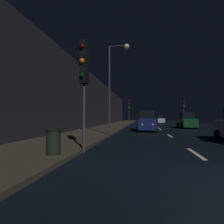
# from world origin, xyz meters

# --- Properties ---
(ground) EXTENTS (26.17, 84.00, 0.02)m
(ground) POSITION_xyz_m (0.00, 24.50, -0.01)
(ground) COLOR black
(sidewalk_left) EXTENTS (4.40, 84.00, 0.15)m
(sidewalk_left) POSITION_xyz_m (-6.89, 24.50, 0.07)
(sidewalk_left) COLOR #38332B
(sidewalk_left) RESTS_ON ground
(building_facade_left) EXTENTS (0.80, 63.00, 7.57)m
(building_facade_left) POSITION_xyz_m (-9.49, 21.00, 3.78)
(building_facade_left) COLOR black
(building_facade_left) RESTS_ON ground
(lane_centerline) EXTENTS (0.16, 37.79, 0.01)m
(lane_centerline) POSITION_xyz_m (0.00, 18.59, 0.01)
(lane_centerline) COLOR beige
(lane_centerline) RESTS_ON ground
(traffic_light_far_left) EXTENTS (0.38, 0.49, 4.76)m
(traffic_light_far_left) POSITION_xyz_m (-4.58, 25.25, 3.45)
(traffic_light_far_left) COLOR #38383A
(traffic_light_far_left) RESTS_ON ground
(traffic_light_far_right) EXTENTS (0.32, 0.47, 4.91)m
(traffic_light_far_right) POSITION_xyz_m (4.59, 24.47, 3.57)
(traffic_light_far_right) COLOR #38383A
(traffic_light_far_right) RESTS_ON ground
(traffic_light_near_left) EXTENTS (0.36, 0.48, 4.90)m
(traffic_light_near_left) POSITION_xyz_m (-4.69, 2.40, 3.56)
(traffic_light_near_left) COLOR #38383A
(traffic_light_near_left) RESTS_ON ground
(streetlamp_overhead) EXTENTS (1.70, 0.44, 7.36)m
(streetlamp_overhead) POSITION_xyz_m (-4.33, 8.46, 4.86)
(streetlamp_overhead) COLOR #2D2D30
(streetlamp_overhead) RESTS_ON ground
(trash_bin_curbside) EXTENTS (0.55, 0.55, 0.93)m
(trash_bin_curbside) POSITION_xyz_m (-5.39, 1.17, 0.62)
(trash_bin_curbside) COLOR black
(trash_bin_curbside) RESTS_ON sidewalk_left
(car_approaching_headlights) EXTENTS (2.02, 4.37, 2.20)m
(car_approaching_headlights) POSITION_xyz_m (-1.71, 14.05, 1.01)
(car_approaching_headlights) COLOR #141E51
(car_approaching_headlights) RESTS_ON ground
(car_parked_right_far) EXTENTS (1.97, 4.27, 2.15)m
(car_parked_right_far) POSITION_xyz_m (3.79, 19.59, 0.98)
(car_parked_right_far) COLOR #0F3819
(car_parked_right_far) RESTS_ON ground
(car_distant_taillights) EXTENTS (1.78, 3.86, 1.94)m
(car_distant_taillights) POSITION_xyz_m (2.16, 36.97, 0.89)
(car_distant_taillights) COLOR silver
(car_distant_taillights) RESTS_ON ground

